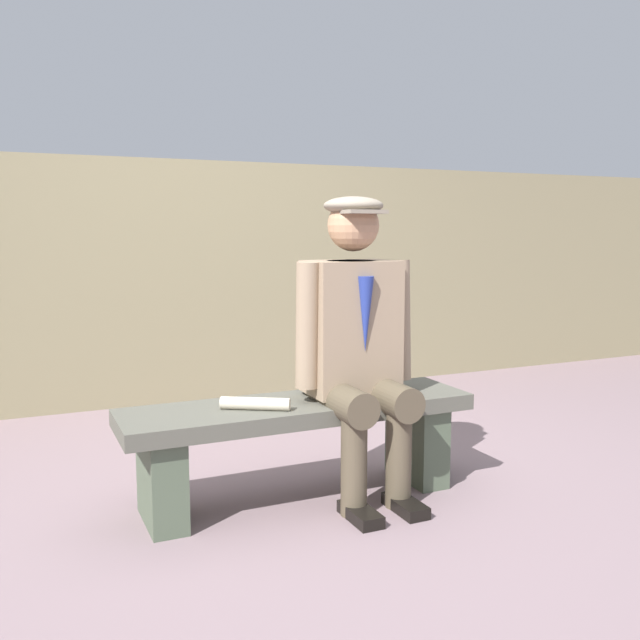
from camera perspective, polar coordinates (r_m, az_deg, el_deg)
name	(u,v)px	position (r m, az deg, el deg)	size (l,w,h in m)	color
ground_plane	(300,499)	(3.17, -1.68, -14.45)	(30.00, 30.00, 0.00)	gray
bench	(299,432)	(3.06, -1.71, -9.14)	(1.54, 0.41, 0.44)	#55544A
seated_man	(356,336)	(3.03, 2.99, -1.33)	(0.55, 0.56, 1.32)	gray
rolled_magazine	(255,404)	(2.90, -5.33, -6.83)	(0.05, 0.05, 0.29)	beige
stadium_wall	(185,281)	(4.92, -11.03, 3.13)	(12.00, 0.24, 1.64)	gray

